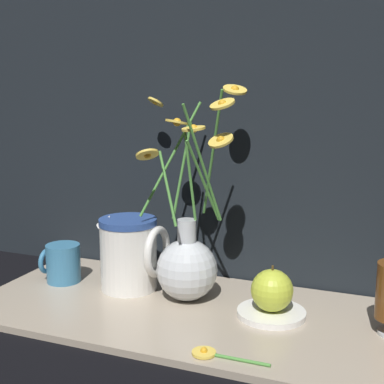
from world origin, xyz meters
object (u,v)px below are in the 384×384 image
at_px(vase_with_flowers, 187,260).
at_px(ceramic_pitcher, 130,251).
at_px(orange_fruit, 272,290).
at_px(yellow_mug, 62,263).

distance_m(vase_with_flowers, ceramic_pitcher, 0.12).
relative_size(ceramic_pitcher, orange_fruit, 1.87).
height_order(yellow_mug, ceramic_pitcher, ceramic_pitcher).
distance_m(yellow_mug, ceramic_pitcher, 0.15).
bearing_deg(vase_with_flowers, ceramic_pitcher, 175.44).
height_order(yellow_mug, orange_fruit, orange_fruit).
bearing_deg(orange_fruit, yellow_mug, 178.61).
height_order(vase_with_flowers, yellow_mug, vase_with_flowers).
xyz_separation_m(yellow_mug, ceramic_pitcher, (0.15, 0.02, 0.04)).
bearing_deg(ceramic_pitcher, orange_fruit, -5.26).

